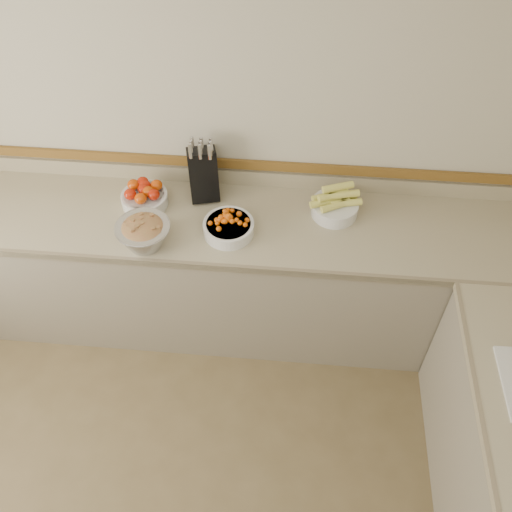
# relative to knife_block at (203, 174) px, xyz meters

# --- Properties ---
(back_wall) EXTENTS (4.00, 0.00, 4.00)m
(back_wall) POSITION_rel_knife_block_xyz_m (-0.01, 0.12, 0.24)
(back_wall) COLOR #C0B89E
(back_wall) RESTS_ON ground_plane
(counter_back) EXTENTS (4.00, 0.65, 1.08)m
(counter_back) POSITION_rel_knife_block_xyz_m (-0.01, -0.21, -0.60)
(counter_back) COLOR tan
(counter_back) RESTS_ON ground_plane
(knife_block) EXTENTS (0.20, 0.23, 0.39)m
(knife_block) POSITION_rel_knife_block_xyz_m (0.00, 0.00, 0.00)
(knife_block) COLOR black
(knife_block) RESTS_ON counter_back
(tomato_bowl) EXTENTS (0.26, 0.26, 0.13)m
(tomato_bowl) POSITION_rel_knife_block_xyz_m (-0.32, -0.10, -0.10)
(tomato_bowl) COLOR silver
(tomato_bowl) RESTS_ON counter_back
(cherry_tomato_bowl) EXTENTS (0.28, 0.28, 0.15)m
(cherry_tomato_bowl) POSITION_rel_knife_block_xyz_m (0.17, -0.29, -0.11)
(cherry_tomato_bowl) COLOR silver
(cherry_tomato_bowl) RESTS_ON counter_back
(corn_bowl) EXTENTS (0.29, 0.26, 0.19)m
(corn_bowl) POSITION_rel_knife_block_xyz_m (0.74, -0.09, -0.09)
(corn_bowl) COLOR silver
(corn_bowl) RESTS_ON counter_back
(rhubarb_bowl) EXTENTS (0.29, 0.29, 0.16)m
(rhubarb_bowl) POSITION_rel_knife_block_xyz_m (-0.26, -0.41, -0.07)
(rhubarb_bowl) COLOR #B2B2BA
(rhubarb_bowl) RESTS_ON counter_back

